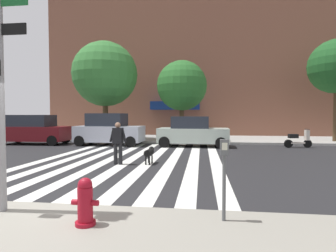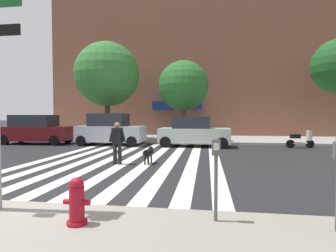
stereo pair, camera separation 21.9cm
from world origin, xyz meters
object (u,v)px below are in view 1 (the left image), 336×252
parked_car_near_curb (33,130)px  pedestrian_dog_walker (118,141)px  fire_hydrant (85,202)px  street_tree_middle (182,86)px  parked_car_third_in_line (193,132)px  parked_car_behind_first (109,130)px  parked_scooter (298,140)px  dog_on_leash (149,153)px  street_tree_further (336,67)px  street_tree_nearest (105,74)px  parking_meter_curbside (224,168)px

parked_car_near_curb → pedestrian_dog_walker: size_ratio=2.71×
fire_hydrant → street_tree_middle: 15.21m
fire_hydrant → parked_car_third_in_line: bearing=84.1°
fire_hydrant → parked_car_behind_first: size_ratio=0.18×
parked_scooter → dog_on_leash: 9.90m
parked_car_near_curb → parked_car_behind_first: (5.18, 0.00, 0.02)m
fire_hydrant → pedestrian_dog_walker: size_ratio=0.47×
street_tree_further → pedestrian_dog_walker: bearing=-142.3°
street_tree_middle → parked_car_near_curb: bearing=-166.0°
parked_car_third_in_line → street_tree_nearest: (-6.36, 2.25, 3.97)m
fire_hydrant → street_tree_middle: size_ratio=0.14×
street_tree_nearest → pedestrian_dog_walker: street_tree_nearest is taller
street_tree_nearest → street_tree_middle: size_ratio=1.26×
parking_meter_curbside → parked_scooter: parking_meter_curbside is taller
parked_car_near_curb → pedestrian_dog_walker: parked_car_near_curb is taller
parked_car_third_in_line → street_tree_nearest: street_tree_nearest is taller
parked_car_near_curb → street_tree_further: (20.00, 3.04, 4.24)m
street_tree_nearest → pedestrian_dog_walker: 10.20m
parked_car_near_curb → parked_car_third_in_line: bearing=0.0°
parked_scooter → parking_meter_curbside: bearing=-113.5°
parked_car_behind_first → parked_car_near_curb: bearing=-180.0°
street_tree_further → parked_car_near_curb: bearing=-171.4°
parked_car_third_in_line → parked_car_near_curb: bearing=-180.0°
parked_car_behind_first → pedestrian_dog_walker: parked_car_behind_first is taller
parking_meter_curbside → street_tree_further: size_ratio=0.20×
fire_hydrant → parked_car_third_in_line: size_ratio=0.18×
street_tree_middle → pedestrian_dog_walker: street_tree_middle is taller
parked_car_third_in_line → street_tree_further: (9.53, 3.03, 4.31)m
fire_hydrant → parked_car_near_curb: size_ratio=0.17×
parked_car_third_in_line → street_tree_nearest: 7.82m
parking_meter_curbside → pedestrian_dog_walker: 6.61m
parked_car_near_curb → parked_car_third_in_line: (10.47, 0.00, -0.07)m
street_tree_middle → fire_hydrant: bearing=-91.7°
parking_meter_curbside → dog_on_leash: parking_meter_curbside is taller
parked_car_third_in_line → street_tree_middle: street_tree_middle is taller
parked_car_near_curb → pedestrian_dog_walker: bearing=-39.4°
parking_meter_curbside → street_tree_middle: street_tree_middle is taller
parked_car_third_in_line → pedestrian_dog_walker: parked_car_third_in_line is taller
parking_meter_curbside → parked_car_behind_first: (-6.23, 11.95, -0.06)m
street_tree_nearest → street_tree_middle: (5.51, 0.15, -0.88)m
pedestrian_dog_walker → parked_car_near_curb: bearing=140.6°
street_tree_nearest → dog_on_leash: 10.63m
parked_car_behind_first → dog_on_leash: 7.22m
parked_car_near_curb → parked_scooter: 16.67m
street_tree_further → dog_on_leash: (-11.02, -9.15, -4.74)m
parked_car_behind_first → parked_car_third_in_line: (5.29, 0.00, -0.08)m
parked_car_behind_first → dog_on_leash: (3.81, -6.11, -0.52)m
parked_car_behind_first → street_tree_further: (14.82, 3.03, 4.22)m
street_tree_middle → street_tree_further: street_tree_further is taller
street_tree_further → dog_on_leash: 15.08m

